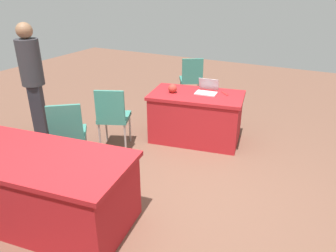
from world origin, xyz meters
TOP-DOWN VIEW (x-y plane):
  - ground_plane at (0.00, 0.00)m, footprint 14.40×14.40m
  - table_foreground at (0.49, -1.56)m, footprint 1.53×1.04m
  - table_mid_left at (1.15, 0.96)m, footprint 2.00×1.16m
  - chair_tucked_left at (1.45, -0.69)m, footprint 0.58×0.58m
  - chair_by_pillar at (1.66, 0.02)m, footprint 0.62×0.62m
  - chair_back_row at (1.23, -3.06)m, footprint 0.60×0.60m
  - person_attendee_browsing at (2.80, -0.50)m, footprint 0.48×0.48m
  - laptop_silver at (0.38, -1.67)m, footprint 0.34×0.32m
  - yarn_ball at (0.85, -1.44)m, footprint 0.13×0.13m
  - scissors_red at (0.11, -1.76)m, footprint 0.15×0.16m

SIDE VIEW (x-z plane):
  - ground_plane at x=0.00m, z-range 0.00..0.00m
  - table_foreground at x=0.49m, z-range 0.00..0.77m
  - table_mid_left at x=1.15m, z-range 0.00..0.77m
  - chair_by_pillar at x=1.66m, z-range 0.07..1.02m
  - chair_tucked_left at x=1.45m, z-range 0.08..1.04m
  - chair_back_row at x=1.23m, z-range 0.08..1.05m
  - scissors_red at x=0.11m, z-range 0.77..0.78m
  - laptop_silver at x=0.38m, z-range 0.71..0.91m
  - yarn_ball at x=0.85m, z-range 0.77..0.90m
  - person_attendee_browsing at x=2.80m, z-range 0.11..1.92m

